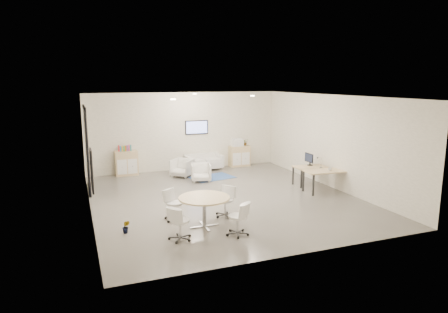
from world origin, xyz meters
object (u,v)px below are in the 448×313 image
at_px(armchair_right, 201,172).
at_px(desk_front, 325,173).
at_px(sideboard_left, 127,163).
at_px(round_table, 204,200).
at_px(sideboard_right, 239,156).
at_px(loveseat, 203,162).
at_px(armchair_left, 182,167).
at_px(desk_rear, 312,168).

xyz_separation_m(armchair_right, desk_front, (3.44, -2.84, 0.29)).
relative_size(sideboard_left, round_table, 0.75).
bearing_deg(sideboard_right, sideboard_left, -179.91).
relative_size(loveseat, desk_front, 1.08).
bearing_deg(sideboard_right, round_table, -119.86).
height_order(sideboard_right, round_table, sideboard_right).
xyz_separation_m(sideboard_left, sideboard_right, (4.81, 0.01, -0.04)).
bearing_deg(loveseat, round_table, -111.89).
bearing_deg(desk_front, round_table, -155.10).
height_order(sideboard_left, armchair_left, sideboard_left).
bearing_deg(armchair_left, desk_front, -0.94).
bearing_deg(round_table, loveseat, 72.31).
xyz_separation_m(loveseat, desk_rear, (2.87, -3.72, 0.30)).
bearing_deg(armchair_left, sideboard_left, -163.10).
height_order(desk_rear, round_table, round_table).
bearing_deg(desk_rear, loveseat, 131.10).
relative_size(armchair_right, desk_rear, 0.54).
height_order(armchair_right, round_table, round_table).
bearing_deg(sideboard_left, armchair_left, -26.35).
bearing_deg(armchair_right, desk_front, -26.91).
bearing_deg(loveseat, armchair_right, -114.63).
distance_m(armchair_left, round_table, 5.57).
distance_m(sideboard_left, armchair_right, 3.12).
distance_m(loveseat, desk_front, 5.41).
bearing_deg(round_table, sideboard_left, 99.56).
height_order(sideboard_left, loveseat, sideboard_left).
xyz_separation_m(armchair_left, round_table, (-0.89, -5.49, 0.33)).
height_order(sideboard_left, armchair_right, sideboard_left).
relative_size(armchair_right, round_table, 0.56).
distance_m(loveseat, round_table, 6.66).
distance_m(sideboard_right, loveseat, 1.71).
xyz_separation_m(loveseat, armchair_left, (-1.13, -0.85, 0.07)).
bearing_deg(armchair_right, round_table, -93.96).
height_order(loveseat, armchair_left, armchair_left).
bearing_deg(loveseat, desk_rear, -56.57).
relative_size(sideboard_left, armchair_right, 1.34).
bearing_deg(desk_front, armchair_right, 145.84).
xyz_separation_m(desk_rear, desk_front, (-0.10, -0.92, 0.04)).
height_order(armchair_right, desk_rear, armchair_right).
distance_m(sideboard_left, loveseat, 3.12).
height_order(armchair_left, desk_rear, armchair_left).
bearing_deg(desk_rear, desk_front, -92.42).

